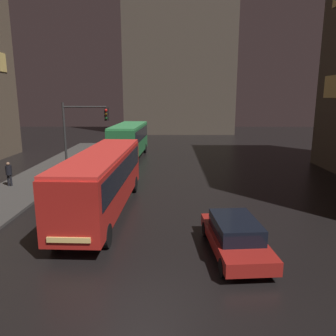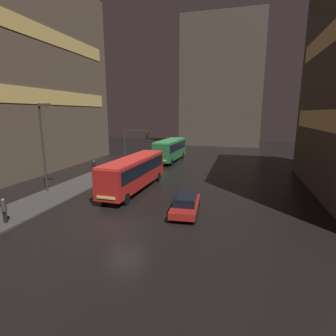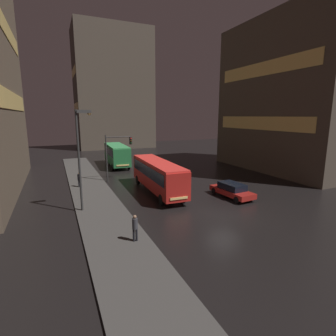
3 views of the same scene
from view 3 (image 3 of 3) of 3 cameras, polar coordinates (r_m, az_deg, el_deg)
ground_plane at (r=22.00m, az=12.12°, el=-9.87°), size 120.00×120.00×0.00m
sidewalk_left at (r=27.86m, az=-16.09°, el=-5.36°), size 4.00×48.00×0.15m
building_right_block at (r=42.30m, az=24.83°, el=13.84°), size 10.07×20.20×20.94m
building_far_backdrop at (r=69.22m, az=-11.87°, el=16.30°), size 18.07×12.00×28.32m
bus_near at (r=27.05m, az=-2.28°, el=-1.17°), size 2.68×10.95×3.26m
bus_far at (r=42.07m, az=-11.10°, el=3.20°), size 2.99×9.38×3.37m
car_taxi at (r=26.43m, az=13.73°, el=-4.66°), size 2.24×4.85×1.41m
pedestrian_near at (r=30.29m, az=-18.73°, el=-2.14°), size 0.48×0.48×1.63m
pedestrian_mid at (r=16.72m, az=-7.21°, el=-12.40°), size 0.38×0.38×1.72m
traffic_light_main at (r=32.15m, az=-11.27°, el=3.93°), size 3.24×0.35×5.65m
street_lamp_sidewalk at (r=21.99m, az=-18.40°, el=4.62°), size 1.25×0.36×8.18m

